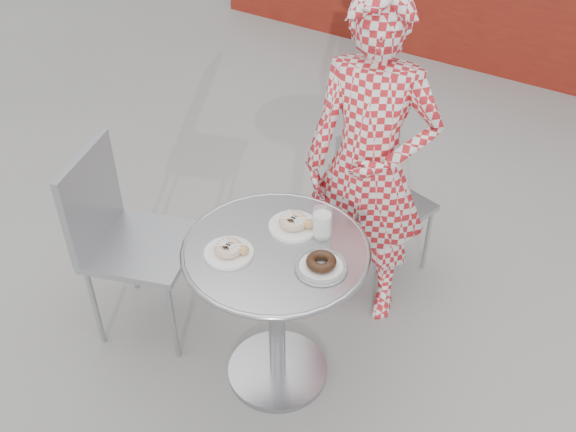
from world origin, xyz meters
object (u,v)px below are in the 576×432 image
Objects in this scene: plate_near at (229,250)px; plate_checker at (321,265)px; bistro_table at (276,282)px; seated_person at (369,168)px; chair_left at (146,276)px; milk_cup at (322,224)px; plate_far at (294,224)px; chair_far at (382,232)px.

plate_checker reaches higher than plate_near.
seated_person is (0.07, 0.62, 0.24)m from bistro_table.
bistro_table is 0.76m from chair_left.
milk_cup is (0.04, -0.46, 0.00)m from seated_person.
chair_left is 7.51× the size of milk_cup.
milk_cup is (0.23, 0.29, 0.04)m from plate_near.
chair_left is at bearing -175.26° from plate_checker.
bistro_table is 0.47× the size of seated_person.
seated_person reaches higher than plate_far.
chair_left is (-0.75, -0.96, 0.04)m from chair_far.
plate_near is (-0.12, -0.13, 0.20)m from bistro_table.
seated_person is (0.02, -0.27, 0.55)m from chair_far.
milk_cup is (0.12, 0.02, 0.04)m from plate_far.
plate_near is (0.58, -0.05, 0.48)m from chair_left.
seated_person is at bearing -68.39° from chair_left.
plate_checker reaches higher than bistro_table.
seated_person is (0.77, 0.70, 0.52)m from chair_left.
plate_near is at bearing -134.07° from bistro_table.
bistro_table is 3.96× the size of plate_near.
chair_far reaches higher than plate_checker.
chair_far is 4.06× the size of plate_far.
plate_near is 0.35m from plate_checker.
chair_left reaches higher than milk_cup.
seated_person is at bearing 83.71° from bistro_table.
chair_left is (-0.70, -0.08, -0.28)m from bistro_table.
bistro_table is 0.25m from plate_far.
plate_far is (0.69, 0.22, 0.48)m from chair_left.
plate_checker is 1.60× the size of milk_cup.
plate_near is at bearing -158.64° from plate_checker.
seated_person is at bearing 102.39° from plate_checker.
seated_person is at bearing 108.92° from chair_far.
bistro_table is 6.04× the size of milk_cup.
plate_near is 0.38m from milk_cup.
plate_far is at bearing -92.97° from chair_left.
plate_far is 0.30m from plate_near.
chair_far is 1.16m from plate_near.
bistro_table is 3.77× the size of plate_checker.
chair_left is 4.69× the size of plate_checker.
chair_far is 0.62m from seated_person.
chair_left is 4.70× the size of plate_far.
plate_checker is (0.91, 0.08, 0.48)m from chair_left.
plate_checker is (0.16, -0.89, 0.52)m from chair_far.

